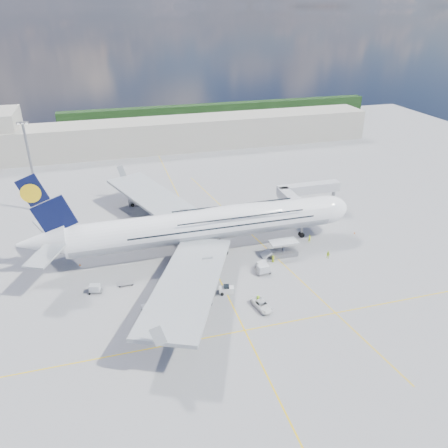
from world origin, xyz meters
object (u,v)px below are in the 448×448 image
object	(u,v)px
service_van	(262,305)
dolly_row_b	(148,310)
jet_bridge	(302,194)
dolly_nose_near	(262,265)
catering_truck_outer	(139,199)
cone_wing_left_outer	(140,220)
crew_van	(273,259)
cone_tail	(80,265)
crew_nose	(310,238)
catering_truck_inner	(141,230)
cargo_loader	(282,250)
dolly_nose_far	(263,269)
dolly_row_c	(196,306)
cone_wing_left_inner	(172,221)
cone_nose	(355,233)
crew_loader	(328,255)
cone_wing_right_outer	(178,332)
dolly_row_a	(95,288)
cone_wing_right_inner	(192,309)
crew_wing	(188,264)
light_mast	(31,167)
crew_tug	(258,300)
baggage_tug	(226,290)
airliner	(206,225)
dolly_back	(126,283)

from	to	relation	value
service_van	dolly_row_b	bearing A→B (deg)	158.50
jet_bridge	dolly_nose_near	size ratio (longest dim) A/B	5.98
catering_truck_outer	cone_wing_left_outer	distance (m)	11.64
crew_van	cone_tail	xyz separation A→B (m)	(-42.45, 10.57, -0.59)
crew_nose	catering_truck_inner	bearing A→B (deg)	140.23
cargo_loader	catering_truck_outer	bearing A→B (deg)	126.85
dolly_nose_near	dolly_nose_far	bearing A→B (deg)	-119.20
dolly_row_c	catering_truck_outer	distance (m)	53.30
dolly_row_c	cone_wing_left_inner	bearing A→B (deg)	111.93
dolly_row_b	cone_nose	bearing A→B (deg)	12.58
cargo_loader	crew_loader	size ratio (longest dim) A/B	4.52
crew_van	dolly_nose_far	bearing A→B (deg)	108.89
cargo_loader	cone_tail	bearing A→B (deg)	169.78
dolly_row_c	jet_bridge	bearing A→B (deg)	65.85
cone_wing_left_inner	cone_wing_left_outer	xyz separation A→B (m)	(-8.19, 2.77, -0.02)
service_van	cone_wing_right_outer	bearing A→B (deg)	178.92
dolly_row_a	cone_wing_right_inner	bearing A→B (deg)	-17.53
jet_bridge	crew_loader	size ratio (longest dim) A/B	9.95
catering_truck_outer	crew_wing	xyz separation A→B (m)	(6.87, -37.85, -0.94)
light_mast	catering_truck_inner	world-z (taller)	light_mast
light_mast	dolly_nose_far	world-z (taller)	light_mast
crew_tug	cone_wing_left_inner	xyz separation A→B (m)	(-10.09, 40.74, -0.68)
jet_bridge	baggage_tug	bearing A→B (deg)	-135.71
dolly_nose_near	baggage_tug	world-z (taller)	baggage_tug
light_mast	cone_nose	world-z (taller)	light_mast
airliner	cone_nose	xyz separation A→B (m)	(38.72, -2.16, -6.60)
airliner	cone_tail	size ratio (longest dim) A/B	149.86
dolly_row_c	dolly_nose_far	bearing A→B (deg)	49.94
cone_wing_right_outer	crew_nose	bearing A→B (deg)	33.19
dolly_nose_far	cone_wing_left_inner	xyz separation A→B (m)	(-14.90, 30.84, -0.82)
dolly_back	crew_van	bearing A→B (deg)	0.80
dolly_back	service_van	bearing A→B (deg)	-31.02
light_mast	dolly_nose_near	distance (m)	69.37
dolly_row_c	catering_truck_inner	distance (m)	33.93
catering_truck_inner	crew_wing	bearing A→B (deg)	-78.27
cone_wing_right_inner	cone_tail	distance (m)	30.81
crew_tug	cone_tail	distance (m)	41.65
crew_loader	cone_tail	bearing A→B (deg)	-158.24
cargo_loader	catering_truck_inner	size ratio (longest dim) A/B	1.42
dolly_row_b	cone_wing_left_inner	xyz separation A→B (m)	(11.01, 38.09, -0.81)
jet_bridge	baggage_tug	size ratio (longest dim) A/B	5.90
airliner	cone_wing_left_outer	xyz separation A→B (m)	(-13.59, 20.28, -6.61)
cone_wing_right_outer	cone_tail	bearing A→B (deg)	120.82
dolly_row_b	catering_truck_outer	world-z (taller)	catering_truck_outer
crew_loader	cone_wing_left_outer	bearing A→B (deg)	175.98
catering_truck_outer	cone_wing_left_outer	bearing A→B (deg)	-97.55
crew_van	baggage_tug	bearing A→B (deg)	96.27
crew_van	cone_wing_right_outer	xyz separation A→B (m)	(-25.34, -18.11, -0.54)
dolly_nose_far	cone_wing_right_inner	xyz separation A→B (m)	(-17.75, -8.24, -0.83)
service_van	cargo_loader	bearing A→B (deg)	46.32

